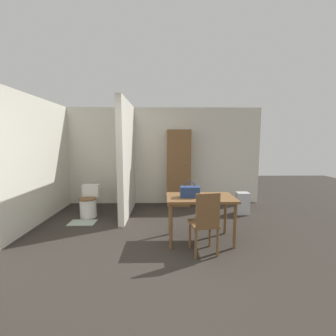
{
  "coord_description": "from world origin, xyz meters",
  "views": [
    {
      "loc": [
        0.23,
        -2.62,
        1.63
      ],
      "look_at": [
        0.31,
        1.52,
        1.14
      ],
      "focal_mm": 24.0,
      "sensor_mm": 36.0,
      "label": 1
    }
  ],
  "objects": [
    {
      "name": "partition_wall",
      "position": [
        -0.59,
        2.38,
        1.25
      ],
      "size": [
        0.12,
        1.71,
        2.5
      ],
      "color": "beige",
      "rests_on": "ground_plane"
    },
    {
      "name": "handbag",
      "position": [
        0.64,
        0.89,
        0.84
      ],
      "size": [
        0.3,
        0.16,
        0.26
      ],
      "color": "navy",
      "rests_on": "dining_table"
    },
    {
      "name": "toilet",
      "position": [
        -1.42,
        2.22,
        0.29
      ],
      "size": [
        0.37,
        0.52,
        0.67
      ],
      "color": "white",
      "rests_on": "ground_plane"
    },
    {
      "name": "ground_plane",
      "position": [
        0.0,
        0.0,
        0.0
      ],
      "size": [
        16.0,
        16.0,
        0.0
      ],
      "primitive_type": "plane",
      "color": "#2D2823"
    },
    {
      "name": "wall_left",
      "position": [
        -2.3,
        1.62,
        1.25
      ],
      "size": [
        0.12,
        4.23,
        2.5
      ],
      "color": "beige",
      "rests_on": "ground_plane"
    },
    {
      "name": "space_heater",
      "position": [
        2.0,
        2.29,
        0.25
      ],
      "size": [
        0.28,
        0.23,
        0.49
      ],
      "color": "#BCBCC1",
      "rests_on": "ground_plane"
    },
    {
      "name": "bath_mat",
      "position": [
        -1.42,
        1.78,
        0.01
      ],
      "size": [
        0.52,
        0.34,
        0.01
      ],
      "color": "#99A899",
      "rests_on": "ground_plane"
    },
    {
      "name": "wooden_cabinet",
      "position": [
        0.6,
        3.03,
        0.96
      ],
      "size": [
        0.59,
        0.4,
        1.92
      ],
      "color": "brown",
      "rests_on": "ground_plane"
    },
    {
      "name": "dining_table",
      "position": [
        0.82,
        0.92,
        0.65
      ],
      "size": [
        1.1,
        0.66,
        0.75
      ],
      "color": "brown",
      "rests_on": "ground_plane"
    },
    {
      "name": "wall_back",
      "position": [
        0.0,
        3.29,
        1.25
      ],
      "size": [
        5.48,
        0.12,
        2.5
      ],
      "color": "beige",
      "rests_on": "ground_plane"
    },
    {
      "name": "wooden_chair",
      "position": [
        0.82,
        0.47,
        0.5
      ],
      "size": [
        0.43,
        0.43,
        0.93
      ],
      "rotation": [
        0.0,
        0.0,
        0.15
      ],
      "color": "brown",
      "rests_on": "ground_plane"
    }
  ]
}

